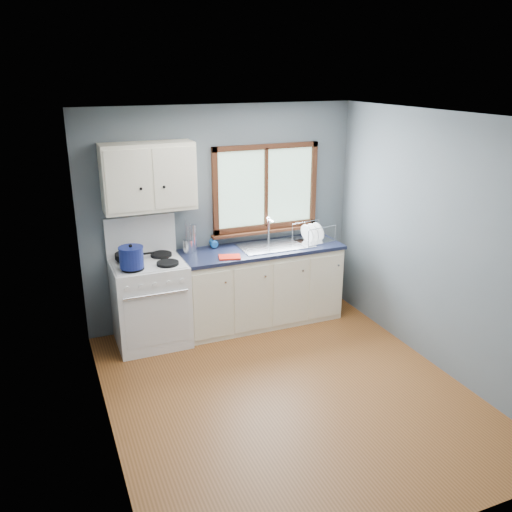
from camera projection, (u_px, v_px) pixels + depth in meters
name	position (u px, v px, depth m)	size (l,w,h in m)	color
floor	(288.00, 393.00, 5.05)	(3.20, 3.60, 0.02)	brown
ceiling	(294.00, 115.00, 4.23)	(3.20, 3.60, 0.02)	white
wall_back	(222.00, 216.00, 6.22)	(3.20, 0.02, 2.50)	slate
wall_front	(430.00, 368.00, 3.06)	(3.20, 0.02, 2.50)	slate
wall_left	(97.00, 295.00, 4.06)	(0.02, 3.60, 2.50)	slate
wall_right	(441.00, 244.00, 5.22)	(0.02, 3.60, 2.50)	slate
gas_range	(150.00, 300.00, 5.83)	(0.76, 0.69, 1.36)	white
base_cabinets	(261.00, 289.00, 6.35)	(1.85, 0.60, 0.88)	#F4EBCA
countertop	(261.00, 249.00, 6.19)	(1.89, 0.64, 0.04)	black
sink	(275.00, 251.00, 6.26)	(0.84, 0.46, 0.44)	silver
window	(266.00, 194.00, 6.31)	(1.36, 0.10, 1.03)	#9EC6A8
upper_cabinets	(149.00, 177.00, 5.57)	(0.95, 0.35, 0.70)	#F4EBCA
skillet	(128.00, 256.00, 5.72)	(0.41, 0.28, 0.05)	black
stockpot	(131.00, 257.00, 5.42)	(0.30, 0.30, 0.25)	navy
utensil_crock	(189.00, 246.00, 5.99)	(0.15, 0.15, 0.38)	silver
thermos	(193.00, 238.00, 6.01)	(0.07, 0.07, 0.31)	silver
soap_bottle	(214.00, 239.00, 6.11)	(0.09, 0.09, 0.24)	blue
dish_towel	(230.00, 257.00, 5.85)	(0.23, 0.17, 0.02)	red
dish_rack	(313.00, 237.00, 6.40)	(0.48, 0.40, 0.22)	silver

